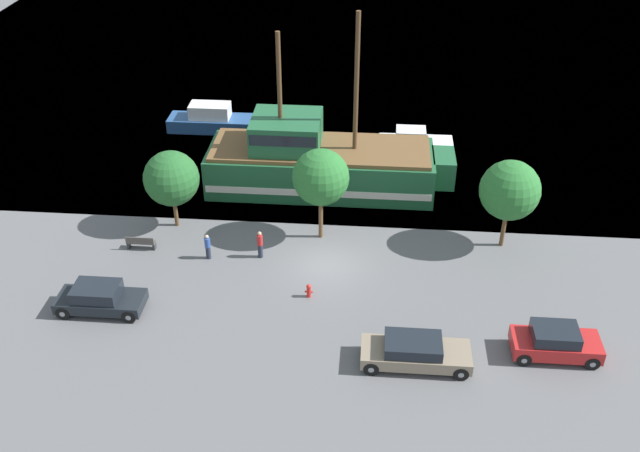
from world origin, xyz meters
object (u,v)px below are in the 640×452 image
object	(u,v)px
moored_boat_outer	(216,120)
fire_hydrant	(309,290)
parked_car_curb_mid	(555,342)
pedestrian_walking_near	(260,244)
parked_car_curb_front	(99,298)
parked_car_curb_rear	(415,352)
pedestrian_walking_far	(208,247)
bench_promenade_east	(141,243)
moored_boat_dockside	(415,143)
pirate_ship	(318,162)

from	to	relation	value
moored_boat_outer	fire_hydrant	world-z (taller)	moored_boat_outer
parked_car_curb_mid	pedestrian_walking_near	size ratio (longest dim) A/B	2.40
moored_boat_outer	pedestrian_walking_near	bearing A→B (deg)	-70.28
parked_car_curb_front	parked_car_curb_rear	xyz separation A→B (m)	(15.52, -2.57, -0.02)
parked_car_curb_rear	pedestrian_walking_far	distance (m)	13.38
parked_car_curb_rear	bench_promenade_east	distance (m)	17.09
moored_boat_dockside	pedestrian_walking_near	xyz separation A→B (m)	(-8.88, -13.71, 0.19)
parked_car_curb_mid	moored_boat_dockside	bearing A→B (deg)	105.91
parked_car_curb_mid	bench_promenade_east	world-z (taller)	parked_car_curb_mid
parked_car_curb_front	pedestrian_walking_far	size ratio (longest dim) A/B	2.84
parked_car_curb_front	parked_car_curb_mid	bearing A→B (deg)	-3.82
parked_car_curb_rear	pedestrian_walking_far	xyz separation A→B (m)	(-11.11, 7.45, 0.05)
moored_boat_outer	parked_car_curb_front	world-z (taller)	moored_boat_outer
bench_promenade_east	moored_boat_dockside	bearing A→B (deg)	40.64
pedestrian_walking_near	pedestrian_walking_far	bearing A→B (deg)	-173.07
pirate_ship	moored_boat_outer	distance (m)	11.62
pedestrian_walking_far	pedestrian_walking_near	bearing A→B (deg)	6.93
parked_car_curb_front	bench_promenade_east	xyz separation A→B (m)	(0.42, 5.44, -0.30)
parked_car_curb_front	pirate_ship	bearing A→B (deg)	53.78
fire_hydrant	bench_promenade_east	world-z (taller)	bench_promenade_east
moored_boat_dockside	parked_car_curb_mid	world-z (taller)	moored_boat_dockside
parked_car_curb_rear	pedestrian_walking_far	world-z (taller)	pedestrian_walking_far
parked_car_curb_front	fire_hydrant	xyz separation A→B (m)	(10.27, 1.92, -0.32)
parked_car_curb_front	fire_hydrant	world-z (taller)	parked_car_curb_front
pirate_ship	bench_promenade_east	distance (m)	12.36
moored_boat_dockside	bench_promenade_east	size ratio (longest dim) A/B	3.21
parked_car_curb_front	moored_boat_outer	bearing A→B (deg)	86.10
parked_car_curb_mid	pedestrian_walking_near	xyz separation A→B (m)	(-14.69, 6.69, 0.08)
parked_car_curb_rear	pedestrian_walking_near	distance (m)	11.36
pirate_ship	fire_hydrant	world-z (taller)	pirate_ship
moored_boat_outer	parked_car_curb_rear	xyz separation A→B (m)	(14.06, -23.98, -0.04)
pirate_ship	bench_promenade_east	xyz separation A→B (m)	(-9.38, -7.94, -1.35)
moored_boat_outer	parked_car_curb_front	size ratio (longest dim) A/B	1.71
moored_boat_dockside	moored_boat_outer	size ratio (longest dim) A/B	0.70
parked_car_curb_mid	fire_hydrant	size ratio (longest dim) A/B	5.23
bench_promenade_east	pedestrian_walking_far	size ratio (longest dim) A/B	1.05
pirate_ship	parked_car_curb_front	bearing A→B (deg)	-126.22
pirate_ship	fire_hydrant	xyz separation A→B (m)	(0.47, -11.47, -1.37)
bench_promenade_east	pirate_ship	bearing A→B (deg)	40.26
parked_car_curb_rear	pedestrian_walking_near	world-z (taller)	pedestrian_walking_near
moored_boat_outer	fire_hydrant	xyz separation A→B (m)	(8.81, -19.49, -0.34)
pirate_ship	parked_car_curb_rear	xyz separation A→B (m)	(5.72, -15.96, -1.07)
moored_boat_dockside	pedestrian_walking_near	distance (m)	16.33
moored_boat_dockside	pedestrian_walking_far	xyz separation A→B (m)	(-11.73, -14.05, 0.11)
moored_boat_dockside	parked_car_curb_front	size ratio (longest dim) A/B	1.19
pirate_ship	parked_car_curb_rear	world-z (taller)	pirate_ship
pedestrian_walking_near	parked_car_curb_front	bearing A→B (deg)	-144.28
parked_car_curb_front	parked_car_curb_rear	distance (m)	15.73
bench_promenade_east	pedestrian_walking_near	distance (m)	6.85
pedestrian_walking_far	parked_car_curb_rear	bearing A→B (deg)	-33.84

